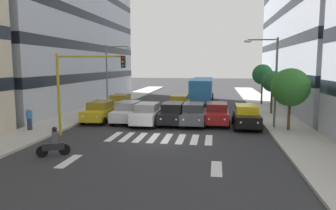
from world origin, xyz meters
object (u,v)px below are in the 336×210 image
car_1 (217,113)px  street_tree_0 (290,87)px  street_lamp_left (271,73)px  pedestrian_waiting (29,118)px  car_6 (100,111)px  car_5 (128,112)px  motorcycle_with_rider (54,144)px  car_0 (246,116)px  car_2 (194,114)px  car_3 (173,113)px  car_row2_1 (179,104)px  bus_behind_traffic (202,88)px  street_tree_1 (272,82)px  traffic_light_gantry (77,81)px  car_row2_0 (120,103)px  street_lamp_right (111,70)px  street_tree_2 (262,75)px  car_4 (147,114)px

car_1 → street_tree_0: 5.94m
street_lamp_left → pedestrian_waiting: street_lamp_left is taller
car_6 → street_lamp_left: (-13.50, 0.87, 3.28)m
car_5 → motorcycle_with_rider: (1.14, 9.92, -0.24)m
car_0 → car_2: size_ratio=1.00×
car_6 → car_3: bearing=178.3°
car_row2_1 → bus_behind_traffic: bearing=-102.8°
car_2 → motorcycle_with_rider: 11.69m
bus_behind_traffic → street_tree_1: size_ratio=2.62×
bus_behind_traffic → traffic_light_gantry: bearing=69.6°
car_5 → traffic_light_gantry: bearing=70.7°
car_3 → car_row2_0: size_ratio=1.00×
motorcycle_with_rider → street_lamp_right: street_lamp_right is taller
car_6 → car_row2_1: bearing=-134.4°
street_tree_2 → car_row2_1: bearing=38.4°
car_4 → street_tree_0: bearing=174.2°
bus_behind_traffic → street_lamp_left: street_lamp_left is taller
car_4 → car_row2_0: size_ratio=1.00×
traffic_light_gantry → pedestrian_waiting: size_ratio=3.37×
traffic_light_gantry → street_tree_1: (-14.31, -11.29, -0.58)m
car_1 → bus_behind_traffic: size_ratio=0.42×
car_2 → bus_behind_traffic: 14.67m
car_row2_0 → street_tree_1: bearing=-179.6°
car_row2_1 → street_lamp_right: 8.10m
car_5 → traffic_light_gantry: traffic_light_gantry is taller
car_0 → traffic_light_gantry: traffic_light_gantry is taller
car_0 → bus_behind_traffic: 15.63m
street_lamp_right → street_tree_2: (-16.30, -6.20, -0.62)m
car_4 → motorcycle_with_rider: bearing=72.1°
car_3 → street_lamp_left: street_lamp_left is taller
traffic_light_gantry → street_tree_1: size_ratio=1.37×
car_4 → pedestrian_waiting: pedestrian_waiting is taller
car_0 → street_tree_2: (-3.02, -13.83, 2.72)m
car_row2_1 → street_tree_1: 9.18m
car_row2_1 → street_lamp_left: 10.76m
motorcycle_with_rider → street_tree_0: 15.92m
traffic_light_gantry → bus_behind_traffic: bearing=-110.4°
street_tree_1 → street_tree_2: 7.14m
car_4 → pedestrian_waiting: size_ratio=2.72×
street_lamp_right → pedestrian_waiting: street_lamp_right is taller
car_1 → traffic_light_gantry: 11.07m
street_tree_2 → traffic_light_gantry: bearing=52.0°
car_0 → car_3: bearing=-4.7°
car_1 → street_lamp_right: (11.05, -6.66, 3.33)m
car_6 → street_tree_0: 15.00m
car_1 → car_3: bearing=8.1°
car_2 → car_row2_0: size_ratio=1.00×
car_5 → street_tree_2: street_tree_2 is taller
bus_behind_traffic → pedestrian_waiting: size_ratio=6.44×
car_6 → car_5: bearing=-178.7°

